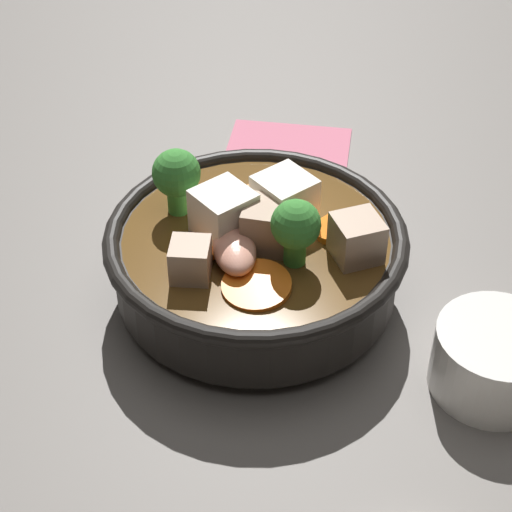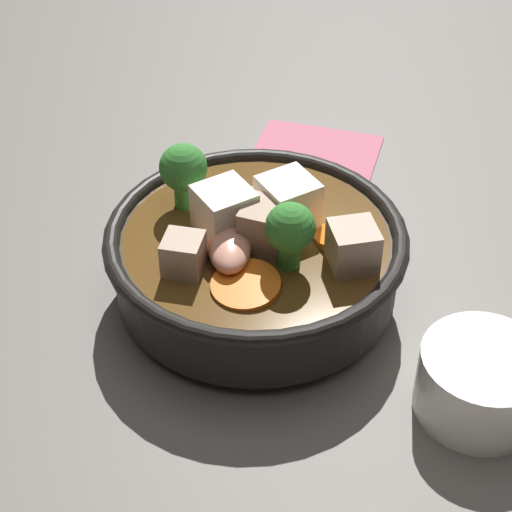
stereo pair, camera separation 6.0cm
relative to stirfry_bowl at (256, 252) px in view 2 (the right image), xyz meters
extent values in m
plane|color=slate|center=(0.00, 0.00, -0.04)|extent=(3.00, 3.00, 0.00)
cylinder|color=black|center=(0.00, 0.00, -0.04)|extent=(0.11, 0.11, 0.01)
cylinder|color=black|center=(0.00, 0.00, -0.01)|extent=(0.20, 0.20, 0.04)
torus|color=black|center=(0.00, 0.00, 0.01)|extent=(0.21, 0.21, 0.01)
cylinder|color=brown|center=(0.00, 0.00, 0.00)|extent=(0.19, 0.19, 0.02)
cylinder|color=orange|center=(-0.01, 0.05, 0.02)|extent=(0.06, 0.06, 0.01)
cylinder|color=orange|center=(0.00, -0.04, 0.02)|extent=(0.05, 0.05, 0.01)
cylinder|color=orange|center=(0.04, 0.02, 0.02)|extent=(0.05, 0.05, 0.01)
cylinder|color=orange|center=(-0.06, -0.01, 0.02)|extent=(0.06, 0.06, 0.02)
cylinder|color=green|center=(-0.03, 0.02, 0.02)|extent=(0.01, 0.01, 0.02)
sphere|color=#388433|center=(-0.03, 0.02, 0.05)|extent=(0.03, 0.03, 0.03)
cylinder|color=green|center=(0.06, -0.02, 0.02)|extent=(0.02, 0.02, 0.02)
sphere|color=#388433|center=(0.06, -0.02, 0.05)|extent=(0.03, 0.03, 0.03)
cube|color=tan|center=(0.04, 0.04, 0.03)|extent=(0.03, 0.03, 0.03)
cube|color=#9E7F66|center=(-0.01, 0.01, 0.03)|extent=(0.03, 0.03, 0.03)
cube|color=tan|center=(-0.07, 0.01, 0.03)|extent=(0.04, 0.04, 0.03)
cube|color=silver|center=(-0.02, -0.02, 0.03)|extent=(0.05, 0.05, 0.04)
cube|color=silver|center=(0.02, 0.00, 0.03)|extent=(0.05, 0.05, 0.04)
ellipsoid|color=#EA9E84|center=(0.01, 0.03, 0.02)|extent=(0.04, 0.06, 0.02)
cylinder|color=white|center=(-0.16, 0.07, -0.02)|extent=(0.08, 0.08, 0.05)
cylinder|color=brown|center=(-0.16, 0.07, 0.00)|extent=(0.07, 0.07, 0.00)
cube|color=#D16B84|center=(-0.01, -0.20, -0.04)|extent=(0.11, 0.08, 0.00)
camera|label=1|loc=(-0.05, 0.46, 0.38)|focal=60.00mm
camera|label=2|loc=(-0.11, 0.45, 0.38)|focal=60.00mm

